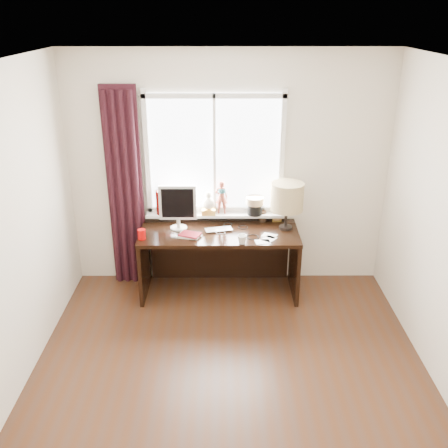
{
  "coord_description": "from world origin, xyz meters",
  "views": [
    {
      "loc": [
        -0.06,
        -3.25,
        2.95
      ],
      "look_at": [
        -0.05,
        1.25,
        1.0
      ],
      "focal_mm": 40.0,
      "sensor_mm": 36.0,
      "label": 1
    }
  ],
  "objects_px": {
    "laptop": "(219,230)",
    "monitor": "(178,204)",
    "red_cup": "(142,234)",
    "desk": "(219,248)",
    "mug": "(242,239)",
    "table_lamp": "(287,197)"
  },
  "relations": [
    {
      "from": "mug",
      "to": "monitor",
      "type": "xyz_separation_m",
      "value": [
        -0.68,
        0.38,
        0.23
      ]
    },
    {
      "from": "desk",
      "to": "table_lamp",
      "type": "distance_m",
      "value": 0.94
    },
    {
      "from": "table_lamp",
      "to": "red_cup",
      "type": "bearing_deg",
      "value": -170.24
    },
    {
      "from": "mug",
      "to": "desk",
      "type": "xyz_separation_m",
      "value": [
        -0.23,
        0.4,
        -0.29
      ]
    },
    {
      "from": "mug",
      "to": "table_lamp",
      "type": "distance_m",
      "value": 0.69
    },
    {
      "from": "red_cup",
      "to": "desk",
      "type": "bearing_deg",
      "value": 19.83
    },
    {
      "from": "mug",
      "to": "desk",
      "type": "distance_m",
      "value": 0.55
    },
    {
      "from": "laptop",
      "to": "red_cup",
      "type": "bearing_deg",
      "value": -178.1
    },
    {
      "from": "desk",
      "to": "table_lamp",
      "type": "height_order",
      "value": "table_lamp"
    },
    {
      "from": "mug",
      "to": "laptop",
      "type": "bearing_deg",
      "value": 126.91
    },
    {
      "from": "desk",
      "to": "monitor",
      "type": "distance_m",
      "value": 0.68
    },
    {
      "from": "mug",
      "to": "monitor",
      "type": "bearing_deg",
      "value": 150.61
    },
    {
      "from": "laptop",
      "to": "mug",
      "type": "height_order",
      "value": "mug"
    },
    {
      "from": "mug",
      "to": "table_lamp",
      "type": "relative_size",
      "value": 0.19
    },
    {
      "from": "red_cup",
      "to": "desk",
      "type": "distance_m",
      "value": 0.9
    },
    {
      "from": "red_cup",
      "to": "table_lamp",
      "type": "relative_size",
      "value": 0.2
    },
    {
      "from": "laptop",
      "to": "mug",
      "type": "xyz_separation_m",
      "value": [
        0.24,
        -0.32,
        0.04
      ]
    },
    {
      "from": "monitor",
      "to": "table_lamp",
      "type": "relative_size",
      "value": 0.94
    },
    {
      "from": "red_cup",
      "to": "desk",
      "type": "xyz_separation_m",
      "value": [
        0.8,
        0.29,
        -0.3
      ]
    },
    {
      "from": "laptop",
      "to": "table_lamp",
      "type": "relative_size",
      "value": 0.56
    },
    {
      "from": "laptop",
      "to": "red_cup",
      "type": "xyz_separation_m",
      "value": [
        -0.8,
        -0.21,
        0.04
      ]
    },
    {
      "from": "laptop",
      "to": "monitor",
      "type": "xyz_separation_m",
      "value": [
        -0.44,
        0.06,
        0.27
      ]
    }
  ]
}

